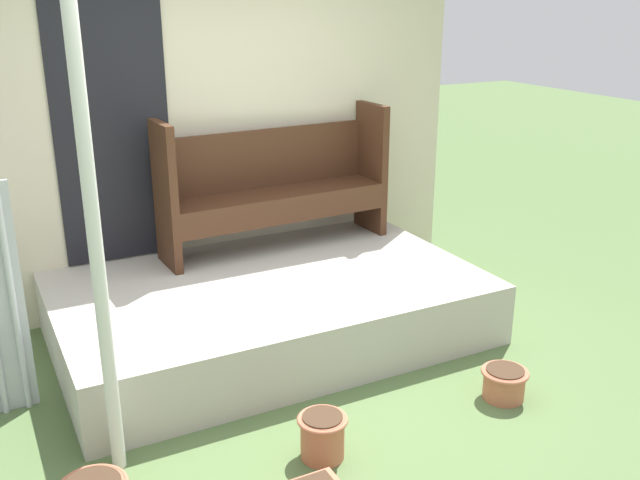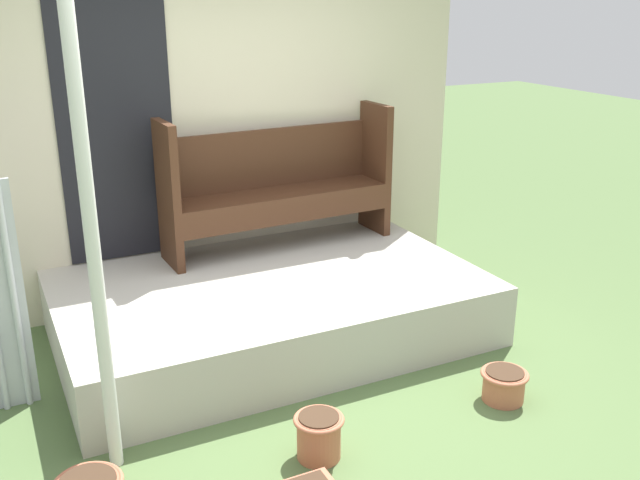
{
  "view_description": "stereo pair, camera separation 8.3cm",
  "coord_description": "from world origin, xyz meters",
  "px_view_note": "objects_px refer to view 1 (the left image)",
  "views": [
    {
      "loc": [
        -1.71,
        -3.31,
        2.3
      ],
      "look_at": [
        0.17,
        0.31,
        0.88
      ],
      "focal_mm": 40.0,
      "sensor_mm": 36.0,
      "label": 1
    },
    {
      "loc": [
        -1.63,
        -3.35,
        2.3
      ],
      "look_at": [
        0.17,
        0.31,
        0.88
      ],
      "focal_mm": 40.0,
      "sensor_mm": 36.0,
      "label": 2
    }
  ],
  "objects_px": {
    "support_post": "(97,256)",
    "flower_pot_middle": "(322,435)",
    "bench": "(274,180)",
    "flower_pot_right": "(504,382)"
  },
  "relations": [
    {
      "from": "support_post",
      "to": "flower_pot_middle",
      "type": "relative_size",
      "value": 8.64
    },
    {
      "from": "bench",
      "to": "flower_pot_middle",
      "type": "height_order",
      "value": "bench"
    },
    {
      "from": "support_post",
      "to": "flower_pot_middle",
      "type": "xyz_separation_m",
      "value": [
        0.96,
        -0.41,
        -1.02
      ]
    },
    {
      "from": "flower_pot_middle",
      "to": "support_post",
      "type": "bearing_deg",
      "value": 156.81
    },
    {
      "from": "support_post",
      "to": "flower_pot_right",
      "type": "bearing_deg",
      "value": -10.42
    },
    {
      "from": "support_post",
      "to": "bench",
      "type": "xyz_separation_m",
      "value": [
        1.61,
        1.62,
        -0.2
      ]
    },
    {
      "from": "support_post",
      "to": "bench",
      "type": "bearing_deg",
      "value": 45.23
    },
    {
      "from": "bench",
      "to": "flower_pot_right",
      "type": "bearing_deg",
      "value": -76.41
    },
    {
      "from": "bench",
      "to": "flower_pot_middle",
      "type": "relative_size",
      "value": 6.75
    },
    {
      "from": "flower_pot_middle",
      "to": "flower_pot_right",
      "type": "distance_m",
      "value": 1.23
    }
  ]
}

